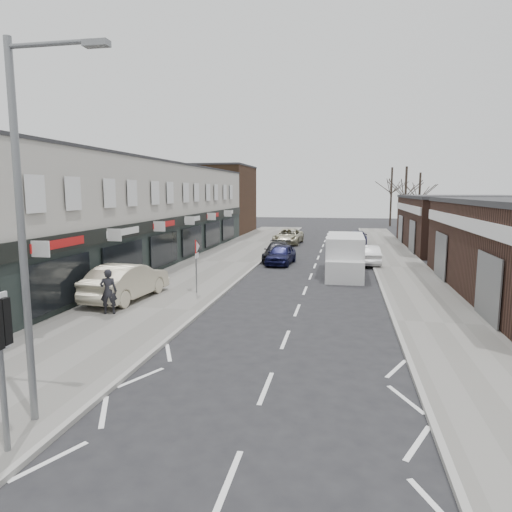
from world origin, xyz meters
The scene contains 20 objects.
ground centered at (0.00, 0.00, 0.00)m, with size 160.00×160.00×0.00m, color black.
pavement_left centered at (-6.75, 22.00, 0.06)m, with size 5.50×64.00×0.12m, color slate.
pavement_right centered at (5.75, 22.00, 0.06)m, with size 3.50×64.00×0.12m, color slate.
shop_terrace_left centered at (-13.50, 19.50, 3.55)m, with size 8.00×41.00×7.10m, color #B8B3A8.
brick_block_far centered at (-13.50, 45.00, 4.00)m, with size 8.00×10.00×8.00m, color #412C1C.
right_unit_far centered at (12.50, 34.00, 2.25)m, with size 10.00×16.00×4.50m, color #341E17.
tree_far_a centered at (9.00, 48.00, 0.00)m, with size 3.60×3.60×8.00m, color #382D26, non-canonical shape.
tree_far_b centered at (11.50, 54.00, 0.00)m, with size 3.60×3.60×7.50m, color #382D26, non-canonical shape.
tree_far_c centered at (8.50, 60.00, 0.00)m, with size 3.60×3.60×8.50m, color #382D26, non-canonical shape.
street_lamp centered at (-4.53, -0.80, 4.62)m, with size 2.23×0.22×8.00m.
warning_sign centered at (-5.16, 12.00, 2.20)m, with size 0.12×0.80×2.70m.
white_van centered at (2.00, 19.07, 1.14)m, with size 2.22×6.21×2.42m.
sedan_on_pavement centered at (-7.93, 10.06, 0.96)m, with size 1.79×5.12×1.69m, color beige.
pedestrian centered at (-7.46, 7.54, 1.05)m, with size 0.68×0.45×1.86m, color black.
parked_car_left_a centered at (-2.40, 22.31, 0.69)m, with size 1.63×4.05×1.38m, color #121338.
parked_car_left_b centered at (-2.84, 23.75, 0.68)m, with size 1.91×4.71×1.37m, color black.
parked_car_left_c centered at (-3.40, 34.76, 0.73)m, with size 2.43×5.27×1.46m, color #AEA98B.
parked_car_right_a centered at (3.50, 23.30, 0.69)m, with size 1.46×4.17×1.38m, color silver.
parked_car_right_b centered at (2.61, 34.83, 0.65)m, with size 1.53×3.80×1.30m, color black.
parked_car_right_c centered at (3.18, 35.76, 0.66)m, with size 1.86×4.58×1.33m, color #13133B.
Camera 1 is at (1.89, -9.16, 5.10)m, focal length 32.00 mm.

